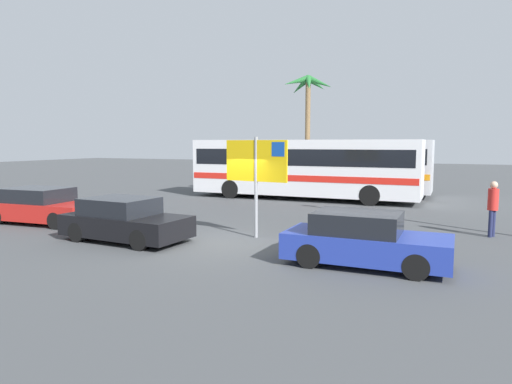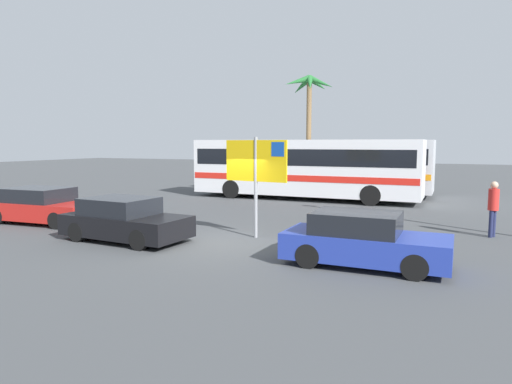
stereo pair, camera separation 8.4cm
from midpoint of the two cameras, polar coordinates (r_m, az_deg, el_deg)
name	(u,v)px [view 1 (the left image)]	position (r m, az deg, el deg)	size (l,w,h in m)	color
ground	(214,242)	(14.01, -5.40, -6.28)	(120.00, 120.00, 0.00)	#424447
bus_front_coach	(303,166)	(24.52, 5.78, 3.25)	(12.09, 2.57, 3.17)	white
bus_rear_coach	(324,164)	(27.51, 8.44, 3.52)	(12.09, 2.57, 3.17)	silver
ferry_sign	(257,165)	(14.35, 0.00, 3.41)	(2.19, 0.34, 3.20)	gray
car_red	(42,206)	(19.03, -25.31, -1.61)	(4.54, 2.11, 1.32)	red
car_black	(125,220)	(14.68, -16.25, -3.41)	(4.07, 2.04, 1.32)	black
car_blue	(364,240)	(11.55, 13.12, -5.88)	(3.96, 1.73, 1.32)	#23389E
pedestrian_by_bus	(493,204)	(16.42, 27.34, -1.35)	(0.32, 0.32, 1.79)	#1E2347
palm_tree_seaside	(308,100)	(29.47, 6.44, 11.39)	(3.12, 3.17, 7.25)	brown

